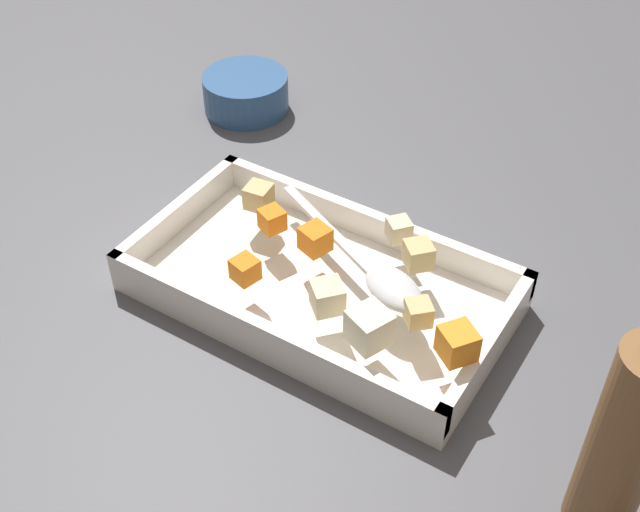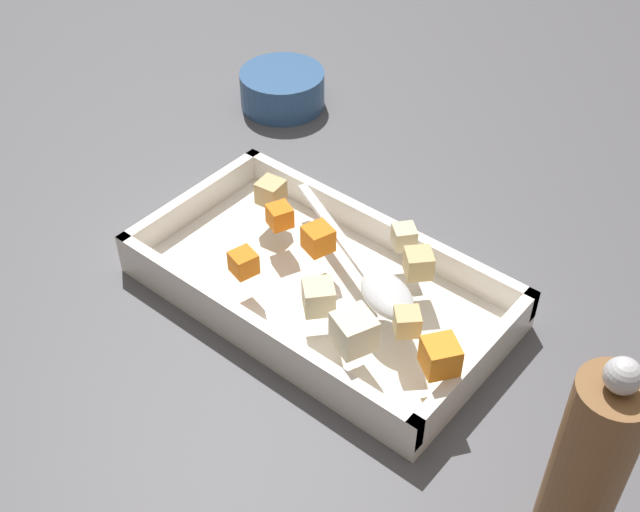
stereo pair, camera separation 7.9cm
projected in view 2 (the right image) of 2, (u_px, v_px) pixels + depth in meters
The scene contains 15 objects.
ground_plane at pixel (320, 316), 0.82m from camera, with size 4.00×4.00×0.00m, color #4C4C51.
baking_dish at pixel (320, 288), 0.83m from camera, with size 0.37×0.20×0.05m.
carrot_chunk_heap_top at pixel (280, 216), 0.85m from camera, with size 0.02×0.02×0.02m, color orange.
carrot_chunk_far_left at pixel (244, 263), 0.79m from camera, with size 0.02×0.02×0.02m, color orange.
carrot_chunk_under_handle at pixel (318, 239), 0.82m from camera, with size 0.03×0.03×0.03m, color orange.
carrot_chunk_near_spoon at pixel (440, 356), 0.70m from camera, with size 0.03×0.03×0.03m, color orange.
potato_chunk_heap_side at pixel (406, 323), 0.74m from camera, with size 0.02×0.02×0.02m, color tan.
potato_chunk_near_left at pixel (404, 237), 0.82m from camera, with size 0.02×0.02×0.02m, color beige.
potato_chunk_front_center at pixel (418, 263), 0.79m from camera, with size 0.03×0.03×0.03m, color tan.
potato_chunk_corner_ne at pixel (271, 192), 0.87m from camera, with size 0.03×0.03×0.03m, color tan.
potato_chunk_far_right at pixel (319, 297), 0.76m from camera, with size 0.03×0.03×0.03m, color beige.
potato_chunk_center at pixel (354, 331), 0.72m from camera, with size 0.03×0.03×0.03m, color beige.
serving_spoon at pixel (380, 286), 0.77m from camera, with size 0.22×0.12×0.02m.
pepper_mill at pixel (586, 475), 0.57m from camera, with size 0.05×0.05×0.22m.
small_prep_bowl at pixel (282, 89), 1.10m from camera, with size 0.11×0.11×0.05m, color #33598C.
Camera 2 is at (0.37, -0.44, 0.59)m, focal length 46.56 mm.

